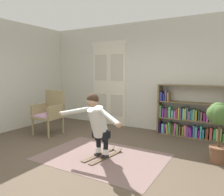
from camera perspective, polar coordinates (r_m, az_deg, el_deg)
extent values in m
plane|color=brown|center=(4.12, -6.48, -15.74)|extent=(7.20, 7.20, 0.00)
cube|color=beige|center=(6.09, 8.12, 5.63)|extent=(6.00, 0.10, 2.90)
cube|color=beige|center=(6.30, -26.92, 4.99)|extent=(0.10, 6.00, 2.90)
cube|color=beige|center=(6.67, -2.82, 3.44)|extent=(0.55, 0.04, 2.35)
cube|color=#BCB7A5|center=(6.64, -2.94, 7.89)|extent=(0.41, 0.01, 0.76)
cube|color=#BCB7A5|center=(6.71, -2.88, -1.58)|extent=(0.41, 0.01, 0.64)
cube|color=beige|center=(6.39, 1.34, 3.29)|extent=(0.55, 0.04, 2.35)
cube|color=#BCB7A5|center=(6.35, 1.26, 7.94)|extent=(0.41, 0.01, 0.76)
cube|color=#BCB7A5|center=(6.43, 1.24, -1.95)|extent=(0.41, 0.01, 0.64)
cube|color=beige|center=(6.56, -0.80, 14.11)|extent=(1.22, 0.04, 0.10)
cube|color=#755C57|center=(4.23, -2.57, -15.00)|extent=(2.28, 1.58, 0.01)
cube|color=brown|center=(5.78, 12.28, -2.72)|extent=(0.04, 0.30, 1.26)
cube|color=brown|center=(5.73, 20.31, -9.45)|extent=(1.69, 0.30, 0.02)
cube|color=brown|center=(5.63, 20.49, -5.41)|extent=(1.69, 0.30, 0.02)
cube|color=brown|center=(5.55, 20.67, -1.25)|extent=(1.69, 0.30, 0.02)
cube|color=brown|center=(5.51, 20.85, 3.00)|extent=(1.69, 0.30, 0.02)
cube|color=#280E55|center=(5.86, 12.56, -7.38)|extent=(0.07, 0.22, 0.26)
cube|color=#5EC8B9|center=(5.83, 13.18, -7.59)|extent=(0.06, 0.16, 0.24)
cube|color=#4D337B|center=(5.82, 13.71, -7.67)|extent=(0.06, 0.15, 0.23)
cube|color=#9B9142|center=(5.80, 14.28, -7.66)|extent=(0.06, 0.19, 0.25)
cube|color=#65D3A5|center=(5.82, 14.85, -7.44)|extent=(0.06, 0.19, 0.28)
cube|color=#4B571D|center=(5.79, 15.21, -7.60)|extent=(0.03, 0.17, 0.27)
cube|color=#385021|center=(5.80, 15.63, -7.77)|extent=(0.04, 0.20, 0.23)
cube|color=#A84C8A|center=(5.75, 16.18, -7.63)|extent=(0.07, 0.19, 0.29)
cube|color=#5B9842|center=(5.77, 16.80, -7.75)|extent=(0.04, 0.22, 0.26)
cube|color=brown|center=(5.74, 17.38, -8.01)|extent=(0.03, 0.22, 0.23)
cube|color=#9CA041|center=(5.74, 18.03, -8.07)|extent=(0.04, 0.14, 0.22)
cube|color=#D67181|center=(5.71, 18.60, -7.96)|extent=(0.05, 0.16, 0.26)
cube|color=#5F3E79|center=(5.71, 19.21, -8.12)|extent=(0.07, 0.24, 0.24)
cube|color=purple|center=(5.68, 19.79, -8.31)|extent=(0.07, 0.19, 0.22)
cube|color=teal|center=(5.67, 20.58, -8.06)|extent=(0.04, 0.16, 0.28)
cube|color=#5E9AA3|center=(5.69, 21.14, -8.17)|extent=(0.05, 0.20, 0.25)
cube|color=#831796|center=(5.68, 21.75, -8.57)|extent=(0.04, 0.21, 0.18)
cube|color=#46C4B9|center=(5.65, 22.21, -8.09)|extent=(0.03, 0.21, 0.30)
cube|color=teal|center=(5.67, 22.72, -8.50)|extent=(0.05, 0.22, 0.21)
cube|color=brown|center=(5.64, 23.53, -8.44)|extent=(0.07, 0.19, 0.25)
cube|color=#CB524F|center=(5.64, 24.39, -8.38)|extent=(0.05, 0.18, 0.27)
cube|color=#3DAB6E|center=(5.64, 25.18, -8.49)|extent=(0.06, 0.17, 0.26)
cube|color=tan|center=(5.64, 25.77, -8.41)|extent=(0.05, 0.24, 0.28)
cube|color=#9BA15E|center=(5.62, 26.45, -8.42)|extent=(0.05, 0.17, 0.29)
cube|color=green|center=(5.63, 27.18, -9.01)|extent=(0.06, 0.21, 0.18)
cube|color=#589D58|center=(5.76, 12.64, -3.28)|extent=(0.05, 0.18, 0.29)
cube|color=purple|center=(5.77, 13.34, -3.64)|extent=(0.03, 0.20, 0.22)
cube|color=#66406D|center=(5.74, 13.86, -3.75)|extent=(0.04, 0.17, 0.21)
cube|color=#502C48|center=(5.72, 14.30, -3.81)|extent=(0.04, 0.15, 0.21)
cube|color=#64BF80|center=(5.72, 14.94, -3.51)|extent=(0.05, 0.22, 0.27)
cube|color=#87D1C0|center=(5.71, 15.57, -3.99)|extent=(0.03, 0.20, 0.18)
cube|color=#A45FBC|center=(5.68, 16.15, -4.09)|extent=(0.04, 0.19, 0.18)
cube|color=#8F385A|center=(5.66, 16.54, -3.87)|extent=(0.03, 0.16, 0.24)
cube|color=gold|center=(5.65, 17.13, -3.75)|extent=(0.03, 0.21, 0.27)
cube|color=#4F365F|center=(5.63, 17.59, -3.80)|extent=(0.05, 0.23, 0.27)
cube|color=#5DD7B5|center=(5.63, 18.21, -3.85)|extent=(0.04, 0.19, 0.26)
cube|color=#D4CF6F|center=(5.62, 18.60, -3.89)|extent=(0.04, 0.15, 0.26)
cube|color=#3A5D61|center=(5.64, 19.18, -3.68)|extent=(0.05, 0.20, 0.30)
cube|color=#B96EB3|center=(5.61, 19.55, -4.23)|extent=(0.04, 0.18, 0.21)
cube|color=teal|center=(5.63, 20.08, -4.11)|extent=(0.05, 0.18, 0.23)
cube|color=#5D9E71|center=(5.58, 20.56, -4.05)|extent=(0.05, 0.16, 0.26)
cube|color=#A88826|center=(5.59, 21.14, -4.12)|extent=(0.04, 0.22, 0.24)
cube|color=#2A504B|center=(5.60, 21.78, -4.17)|extent=(0.03, 0.18, 0.24)
cube|color=brown|center=(5.59, 22.27, -4.39)|extent=(0.04, 0.17, 0.21)
cube|color=#6D2467|center=(5.57, 23.00, -4.50)|extent=(0.05, 0.18, 0.20)
cube|color=#B94CC4|center=(5.55, 23.67, -4.16)|extent=(0.04, 0.17, 0.28)
cube|color=#4D6031|center=(5.55, 24.38, -4.59)|extent=(0.06, 0.18, 0.21)
cube|color=#58469A|center=(5.56, 24.89, -4.64)|extent=(0.04, 0.17, 0.20)
cube|color=maroon|center=(5.53, 25.46, -4.34)|extent=(0.03, 0.22, 0.27)
cube|color=#6B2674|center=(5.55, 25.98, -4.36)|extent=(0.04, 0.23, 0.26)
cube|color=#68C770|center=(5.56, 26.59, -4.80)|extent=(0.06, 0.16, 0.18)
cube|color=#3B3888|center=(5.71, 12.78, 0.48)|extent=(0.06, 0.19, 0.22)
cube|color=#192DA6|center=(5.70, 13.54, 0.26)|extent=(0.04, 0.23, 0.19)
cube|color=#5D4E82|center=(5.67, 13.97, 0.63)|extent=(0.04, 0.16, 0.27)
cube|color=olive|center=(5.66, 14.54, 0.36)|extent=(0.04, 0.21, 0.22)
cylinder|color=#8E7E55|center=(5.81, -19.91, -7.16)|extent=(0.05, 0.05, 0.42)
cylinder|color=#8E7E55|center=(5.44, -16.21, -7.97)|extent=(0.05, 0.05, 0.42)
cylinder|color=#8E7E55|center=(6.15, -16.29, -6.23)|extent=(0.05, 0.05, 0.42)
cylinder|color=#8E7E55|center=(5.81, -12.60, -6.90)|extent=(0.05, 0.05, 0.42)
cube|color=#8E7E55|center=(5.74, -16.34, -4.72)|extent=(0.62, 0.62, 0.06)
cube|color=#CC99C7|center=(5.73, -16.35, -4.23)|extent=(0.56, 0.56, 0.04)
cube|color=#8E7E55|center=(5.88, -14.61, -0.94)|extent=(0.60, 0.08, 0.60)
cube|color=#8E7E55|center=(5.90, -18.27, -2.80)|extent=(0.08, 0.56, 0.28)
cube|color=#8E7E55|center=(5.53, -14.40, -3.31)|extent=(0.08, 0.56, 0.28)
cylinder|color=brown|center=(4.36, 25.80, -13.10)|extent=(0.28, 0.28, 0.28)
cylinder|color=brown|center=(4.32, 25.89, -11.58)|extent=(0.30, 0.30, 0.04)
cylinder|color=#4C3823|center=(4.27, 26.03, -9.02)|extent=(0.04, 0.04, 0.36)
sphere|color=#3F612B|center=(4.22, 26.09, -3.94)|extent=(0.35, 0.35, 0.35)
sphere|color=#3F612B|center=(4.23, 25.51, -3.75)|extent=(0.33, 0.33, 0.33)
sphere|color=#3F612B|center=(4.29, 25.93, -3.03)|extent=(0.31, 0.31, 0.31)
cube|color=brown|center=(4.29, -3.50, -14.58)|extent=(0.22, 0.83, 0.01)
cube|color=brown|center=(4.55, -0.13, -12.86)|extent=(0.11, 0.13, 0.06)
cube|color=black|center=(4.26, -3.69, -14.36)|extent=(0.10, 0.13, 0.04)
cube|color=brown|center=(4.17, -1.61, -15.18)|extent=(0.22, 0.83, 0.01)
cube|color=brown|center=(4.44, 1.72, -13.35)|extent=(0.11, 0.13, 0.06)
cube|color=black|center=(4.15, -1.80, -14.95)|extent=(0.10, 0.13, 0.04)
cylinder|color=white|center=(4.25, -3.51, -13.18)|extent=(0.13, 0.13, 0.10)
cylinder|color=black|center=(4.18, -3.53, -10.61)|extent=(0.10, 0.10, 0.30)
cylinder|color=black|center=(4.13, -3.78, -9.25)|extent=(0.13, 0.13, 0.22)
cylinder|color=white|center=(4.13, -1.62, -13.74)|extent=(0.13, 0.13, 0.10)
cylinder|color=black|center=(4.07, -1.63, -11.11)|extent=(0.10, 0.10, 0.30)
cylinder|color=black|center=(4.02, -1.87, -9.72)|extent=(0.13, 0.13, 0.22)
cube|color=black|center=(4.07, -2.84, -9.37)|extent=(0.32, 0.23, 0.14)
cylinder|color=silver|center=(3.95, -3.64, -6.17)|extent=(0.34, 0.46, 0.58)
sphere|color=tan|center=(3.78, -5.12, -0.96)|extent=(0.23, 0.23, 0.20)
sphere|color=#382619|center=(3.78, -5.02, -0.34)|extent=(0.24, 0.24, 0.21)
cylinder|color=silver|center=(4.09, -9.67, -3.44)|extent=(0.59, 0.20, 0.20)
sphere|color=tan|center=(4.24, -13.05, -3.99)|extent=(0.10, 0.10, 0.09)
cylinder|color=silver|center=(3.51, -0.68, -5.05)|extent=(0.55, 0.36, 0.20)
sphere|color=tan|center=(3.29, 1.75, -6.98)|extent=(0.10, 0.10, 0.09)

